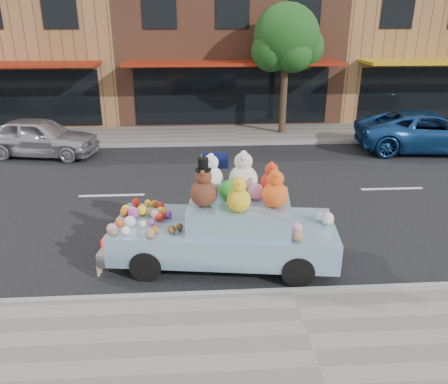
{
  "coord_description": "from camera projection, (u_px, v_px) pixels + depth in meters",
  "views": [
    {
      "loc": [
        -1.61,
        -11.42,
        4.54
      ],
      "look_at": [
        -1.07,
        -3.09,
        1.25
      ],
      "focal_mm": 35.0,
      "sensor_mm": 36.0,
      "label": 1
    }
  ],
  "objects": [
    {
      "name": "car_silver",
      "position": [
        40.0,
        137.0,
        15.44
      ],
      "size": [
        4.27,
        2.35,
        1.38
      ],
      "primitive_type": "imported",
      "rotation": [
        0.0,
        0.0,
        1.38
      ],
      "color": "#BABABF",
      "rests_on": "ground"
    },
    {
      "name": "storefront_mid",
      "position": [
        226.0,
        39.0,
        22.14
      ],
      "size": [
        10.0,
        9.8,
        7.3
      ],
      "color": "brown",
      "rests_on": "ground"
    },
    {
      "name": "storefront_left",
      "position": [
        24.0,
        40.0,
        21.54
      ],
      "size": [
        10.0,
        9.8,
        7.3
      ],
      "color": "#A06D43",
      "rests_on": "ground"
    },
    {
      "name": "near_kerb",
      "position": [
        291.0,
        292.0,
        7.7
      ],
      "size": [
        60.0,
        0.12,
        0.13
      ],
      "primitive_type": "cube",
      "color": "gray",
      "rests_on": "ground"
    },
    {
      "name": "near_sidewalk",
      "position": [
        313.0,
        353.0,
        6.31
      ],
      "size": [
        60.0,
        3.0,
        0.12
      ],
      "primitive_type": "cube",
      "color": "gray",
      "rests_on": "ground"
    },
    {
      "name": "ground",
      "position": [
        255.0,
        192.0,
        12.36
      ],
      "size": [
        120.0,
        120.0,
        0.0
      ],
      "primitive_type": "plane",
      "color": "black",
      "rests_on": "ground"
    },
    {
      "name": "far_sidewalk",
      "position": [
        235.0,
        134.0,
        18.37
      ],
      "size": [
        60.0,
        3.0,
        0.12
      ],
      "primitive_type": "cube",
      "color": "gray",
      "rests_on": "ground"
    },
    {
      "name": "storefront_right",
      "position": [
        417.0,
        39.0,
        22.74
      ],
      "size": [
        10.0,
        9.8,
        7.3
      ],
      "color": "#A06D43",
      "rests_on": "ground"
    },
    {
      "name": "far_kerb",
      "position": [
        238.0,
        144.0,
        16.98
      ],
      "size": [
        60.0,
        0.12,
        0.13
      ],
      "primitive_type": "cube",
      "color": "gray",
      "rests_on": "ground"
    },
    {
      "name": "street_tree",
      "position": [
        286.0,
        43.0,
        17.21
      ],
      "size": [
        3.0,
        2.7,
        5.22
      ],
      "color": "#38281C",
      "rests_on": "ground"
    },
    {
      "name": "art_car",
      "position": [
        226.0,
        225.0,
        8.55
      ],
      "size": [
        4.67,
        2.32,
        2.27
      ],
      "rotation": [
        0.0,
        0.0,
        -0.13
      ],
      "color": "black",
      "rests_on": "ground"
    },
    {
      "name": "car_blue",
      "position": [
        429.0,
        132.0,
        16.06
      ],
      "size": [
        5.41,
        2.92,
        1.44
      ],
      "primitive_type": "imported",
      "rotation": [
        0.0,
        0.0,
        1.47
      ],
      "color": "#1A4A92",
      "rests_on": "ground"
    }
  ]
}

